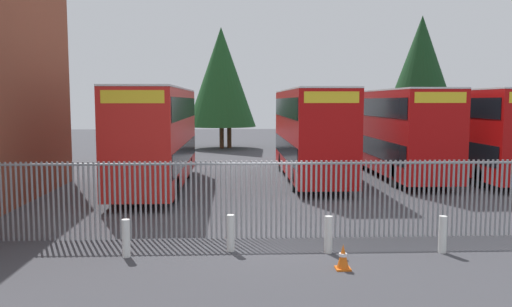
# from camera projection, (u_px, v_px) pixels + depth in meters

# --- Properties ---
(ground_plane) EXTENTS (100.00, 100.00, 0.00)m
(ground_plane) POSITION_uv_depth(u_px,v_px,m) (252.00, 190.00, 22.61)
(ground_plane) COLOR #3D3D42
(palisade_fence) EXTENTS (16.11, 0.14, 2.35)m
(palisade_fence) POSITION_uv_depth(u_px,v_px,m) (251.00, 197.00, 14.53)
(palisade_fence) COLOR gray
(palisade_fence) RESTS_ON ground
(double_decker_bus_near_gate) EXTENTS (2.54, 10.81, 4.42)m
(double_decker_bus_near_gate) POSITION_uv_depth(u_px,v_px,m) (157.00, 134.00, 22.86)
(double_decker_bus_near_gate) COLOR red
(double_decker_bus_near_gate) RESTS_ON ground
(double_decker_bus_behind_fence_left) EXTENTS (2.54, 10.81, 4.42)m
(double_decker_bus_behind_fence_left) POSITION_uv_depth(u_px,v_px,m) (472.00, 130.00, 26.29)
(double_decker_bus_behind_fence_left) COLOR #B70C0C
(double_decker_bus_behind_fence_left) RESTS_ON ground
(double_decker_bus_behind_fence_right) EXTENTS (2.54, 10.81, 4.42)m
(double_decker_bus_behind_fence_right) POSITION_uv_depth(u_px,v_px,m) (310.00, 131.00, 25.32)
(double_decker_bus_behind_fence_right) COLOR #B70C0C
(double_decker_bus_behind_fence_right) RESTS_ON ground
(double_decker_bus_far_back) EXTENTS (2.54, 10.81, 4.42)m
(double_decker_bus_far_back) POSITION_uv_depth(u_px,v_px,m) (397.00, 129.00, 26.44)
(double_decker_bus_far_back) COLOR #B70C0C
(double_decker_bus_far_back) RESTS_ON ground
(bollard_near_left) EXTENTS (0.20, 0.20, 0.95)m
(bollard_near_left) POSITION_uv_depth(u_px,v_px,m) (126.00, 238.00, 12.83)
(bollard_near_left) COLOR silver
(bollard_near_left) RESTS_ON ground
(bollard_center_front) EXTENTS (0.20, 0.20, 0.95)m
(bollard_center_front) POSITION_uv_depth(u_px,v_px,m) (231.00, 233.00, 13.34)
(bollard_center_front) COLOR silver
(bollard_center_front) RESTS_ON ground
(bollard_near_right) EXTENTS (0.20, 0.20, 0.95)m
(bollard_near_right) POSITION_uv_depth(u_px,v_px,m) (328.00, 235.00, 13.19)
(bollard_near_right) COLOR silver
(bollard_near_right) RESTS_ON ground
(bollard_far_right) EXTENTS (0.20, 0.20, 0.95)m
(bollard_far_right) POSITION_uv_depth(u_px,v_px,m) (443.00, 234.00, 13.20)
(bollard_far_right) COLOR silver
(bollard_far_right) RESTS_ON ground
(traffic_cone_by_gate) EXTENTS (0.34, 0.34, 0.59)m
(traffic_cone_by_gate) POSITION_uv_depth(u_px,v_px,m) (343.00, 257.00, 11.91)
(traffic_cone_by_gate) COLOR orange
(traffic_cone_by_gate) RESTS_ON ground
(tree_tall_back) EXTENTS (3.51, 3.51, 7.35)m
(tree_tall_back) POSITION_uv_depth(u_px,v_px,m) (229.00, 89.00, 42.47)
(tree_tall_back) COLOR #4C3823
(tree_tall_back) RESTS_ON ground
(tree_short_side) EXTENTS (5.59, 5.59, 9.79)m
(tree_short_side) POSITION_uv_depth(u_px,v_px,m) (221.00, 77.00, 41.99)
(tree_short_side) COLOR #4C3823
(tree_short_side) RESTS_ON ground
(tree_mid_row) EXTENTS (5.38, 5.38, 10.39)m
(tree_mid_row) POSITION_uv_depth(u_px,v_px,m) (421.00, 66.00, 40.00)
(tree_mid_row) COLOR #4C3823
(tree_mid_row) RESTS_ON ground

